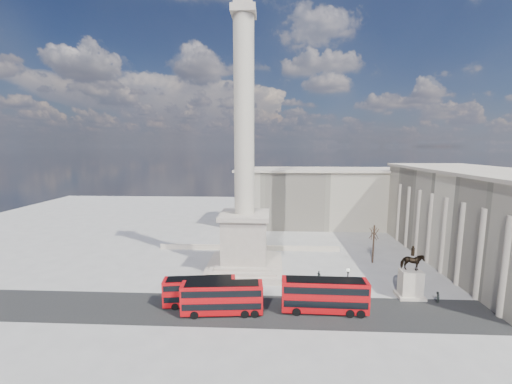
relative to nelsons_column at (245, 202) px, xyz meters
The scene contains 17 objects.
ground 13.85m from the nelsons_column, 90.00° to the right, with size 180.00×180.00×0.00m, color #A19E99.
asphalt_road 20.41m from the nelsons_column, 71.57° to the right, with size 120.00×9.00×0.01m, color #272727.
nelsons_column is the anchor object (origin of this frame).
balustrade_wall 16.55m from the nelsons_column, 90.00° to the left, with size 40.00×0.60×1.10m, color #C0B39F.
building_east 45.42m from the nelsons_column, ahead, with size 19.00×46.00×18.60m.
building_northeast 40.57m from the nelsons_column, 60.26° to the left, with size 51.00×17.00×16.60m.
red_bus_a 18.36m from the nelsons_column, 111.00° to the right, with size 10.47×3.62×4.16m.
red_bus_b 19.33m from the nelsons_column, 96.06° to the right, with size 11.26×3.49×4.50m.
red_bus_c 22.06m from the nelsons_column, 50.39° to the right, with size 11.83×2.99×4.78m.
victorian_lamp 22.80m from the nelsons_column, 40.18° to the right, with size 0.50×0.50×5.81m.
equestrian_statue 29.79m from the nelsons_column, 20.75° to the right, with size 3.91×2.93×8.16m.
bare_tree_near 41.37m from the nelsons_column, ahead, with size 2.00×2.00×8.75m.
bare_tree_mid 38.58m from the nelsons_column, ahead, with size 2.01×2.01×7.61m.
bare_tree_far 26.41m from the nelsons_column, 10.20° to the left, with size 1.96×1.96×8.02m.
pedestrian_walking 23.14m from the nelsons_column, 33.45° to the right, with size 0.67×0.44×1.85m, color #242A27.
pedestrian_standing 33.86m from the nelsons_column, 21.30° to the right, with size 0.84×0.65×1.72m, color #242A27.
pedestrian_crossing 18.41m from the nelsons_column, 17.13° to the right, with size 0.92×0.38×1.56m, color #242A27.
Camera 1 is at (4.78, -51.31, 22.91)m, focal length 22.00 mm.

